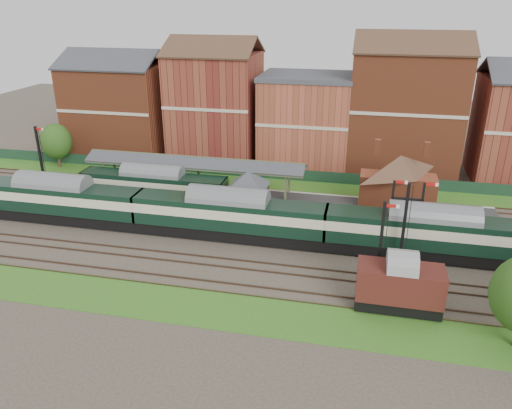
% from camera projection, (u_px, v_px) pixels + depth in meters
% --- Properties ---
extents(ground, '(160.00, 160.00, 0.00)m').
position_uv_depth(ground, '(271.00, 242.00, 48.64)').
color(ground, '#473D33').
rests_on(ground, ground).
extents(grass_back, '(90.00, 4.50, 0.06)m').
position_uv_depth(grass_back, '(295.00, 186.00, 63.03)').
color(grass_back, '#2D6619').
rests_on(grass_back, ground).
extents(grass_front, '(90.00, 5.00, 0.06)m').
position_uv_depth(grass_front, '(240.00, 312.00, 37.83)').
color(grass_front, '#2D6619').
rests_on(grass_front, ground).
extents(fence, '(90.00, 0.12, 1.50)m').
position_uv_depth(fence, '(297.00, 175.00, 64.55)').
color(fence, '#193823').
rests_on(fence, ground).
extents(platform, '(55.00, 3.40, 1.00)m').
position_uv_depth(platform, '(245.00, 197.00, 58.23)').
color(platform, '#2D2D2D').
rests_on(platform, ground).
extents(signal_box, '(5.40, 5.40, 6.00)m').
position_uv_depth(signal_box, '(248.00, 197.00, 50.93)').
color(signal_box, '#66805B').
rests_on(signal_box, ground).
extents(brick_hut, '(3.20, 2.64, 2.94)m').
position_uv_depth(brick_hut, '(326.00, 222.00, 50.10)').
color(brick_hut, maroon).
rests_on(brick_hut, ground).
extents(station_building, '(8.10, 8.10, 5.90)m').
position_uv_depth(station_building, '(398.00, 180.00, 53.47)').
color(station_building, '#9A4627').
rests_on(station_building, platform).
extents(canopy, '(26.00, 3.89, 4.08)m').
position_uv_depth(canopy, '(194.00, 160.00, 57.86)').
color(canopy, '#505B39').
rests_on(canopy, platform).
extents(semaphore_bracket, '(3.60, 0.25, 8.18)m').
position_uv_depth(semaphore_bracket, '(405.00, 221.00, 42.18)').
color(semaphore_bracket, black).
rests_on(semaphore_bracket, ground).
extents(semaphore_platform_end, '(1.23, 0.25, 8.00)m').
position_uv_depth(semaphore_platform_end, '(41.00, 157.00, 60.26)').
color(semaphore_platform_end, black).
rests_on(semaphore_platform_end, ground).
extents(semaphore_siding, '(1.23, 0.25, 8.00)m').
position_uv_depth(semaphore_siding, '(381.00, 247.00, 38.72)').
color(semaphore_siding, black).
rests_on(semaphore_siding, ground).
extents(town_backdrop, '(69.00, 10.00, 16.00)m').
position_uv_depth(town_backdrop, '(305.00, 116.00, 68.47)').
color(town_backdrop, '#9A4627').
rests_on(town_backdrop, ground).
extents(dmu_train, '(56.61, 2.97, 4.35)m').
position_uv_depth(dmu_train, '(229.00, 215.00, 48.50)').
color(dmu_train, black).
rests_on(dmu_train, ground).
extents(platform_railcar, '(16.93, 2.67, 3.90)m').
position_uv_depth(platform_railcar, '(154.00, 186.00, 56.59)').
color(platform_railcar, black).
rests_on(platform_railcar, ground).
extents(goods_van_a, '(6.37, 2.76, 3.86)m').
position_uv_depth(goods_van_a, '(399.00, 285.00, 37.37)').
color(goods_van_a, black).
rests_on(goods_van_a, ground).
extents(tree_back, '(4.23, 4.23, 6.19)m').
position_uv_depth(tree_back, '(56.00, 141.00, 68.56)').
color(tree_back, '#382619').
rests_on(tree_back, ground).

